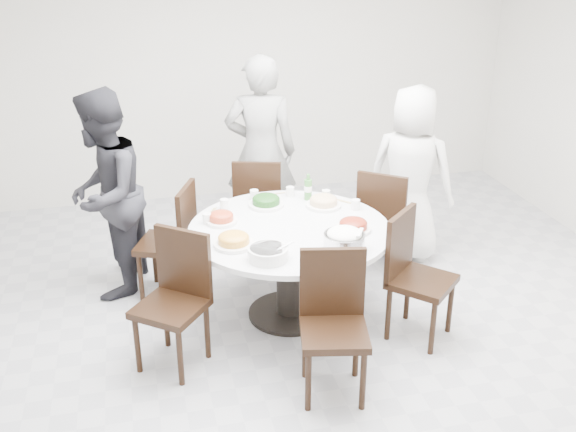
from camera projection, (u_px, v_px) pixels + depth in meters
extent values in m
cube|color=#A9A9AD|center=(313.00, 334.00, 5.02)|extent=(6.00, 6.00, 0.01)
cube|color=silver|center=(240.00, 68.00, 7.14)|extent=(6.00, 0.01, 2.80)
cylinder|color=white|center=(290.00, 272.00, 5.12)|extent=(1.50, 1.50, 0.75)
cube|color=black|center=(386.00, 219.00, 5.78)|extent=(0.59, 0.59, 0.95)
cube|color=black|center=(259.00, 205.00, 6.07)|extent=(0.52, 0.52, 0.95)
cube|color=black|center=(166.00, 241.00, 5.39)|extent=(0.55, 0.55, 0.95)
cube|color=black|center=(170.00, 305.00, 4.49)|extent=(0.59, 0.59, 0.95)
cube|color=black|center=(334.00, 330.00, 4.21)|extent=(0.50, 0.50, 0.95)
cube|color=black|center=(422.00, 279.00, 4.82)|extent=(0.59, 0.59, 0.95)
imported|color=white|center=(411.00, 174.00, 5.91)|extent=(0.92, 0.87, 1.58)
imported|color=black|center=(261.00, 152.00, 6.15)|extent=(0.73, 0.56, 1.78)
imported|color=black|center=(105.00, 195.00, 5.31)|extent=(0.84, 0.96, 1.69)
cylinder|color=white|center=(266.00, 202.00, 5.33)|extent=(0.28, 0.28, 0.07)
cylinder|color=white|center=(324.00, 202.00, 5.32)|extent=(0.28, 0.28, 0.07)
cylinder|color=white|center=(221.00, 219.00, 5.03)|extent=(0.23, 0.23, 0.06)
cylinder|color=white|center=(353.00, 227.00, 4.90)|extent=(0.26, 0.26, 0.07)
cylinder|color=white|center=(234.00, 241.00, 4.67)|extent=(0.28, 0.28, 0.07)
cylinder|color=silver|center=(344.00, 242.00, 4.60)|extent=(0.28, 0.28, 0.12)
cylinder|color=white|center=(268.00, 253.00, 4.49)|extent=(0.27, 0.27, 0.08)
cylinder|color=#377B31|center=(308.00, 187.00, 5.43)|extent=(0.06, 0.06, 0.22)
cylinder|color=white|center=(271.00, 192.00, 5.50)|extent=(0.07, 0.07, 0.08)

